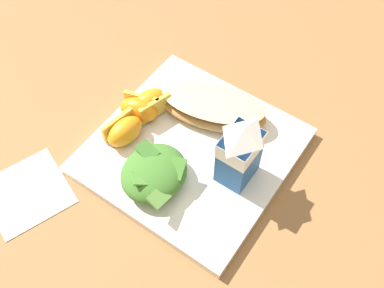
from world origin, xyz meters
The scene contains 9 objects.
ground centered at (0.00, 0.00, 0.00)m, with size 3.00×3.00×0.00m, color olive.
white_plate centered at (0.00, 0.00, 0.01)m, with size 0.28×0.28×0.02m, color white.
cheesy_pizza_bread centered at (-0.07, -0.01, 0.03)m, with size 0.13×0.19×0.04m.
green_salad_pile centered at (0.08, -0.01, 0.04)m, with size 0.10×0.09×0.04m.
milk_carton centered at (0.00, 0.08, 0.08)m, with size 0.06×0.05×0.11m.
orange_wedge_front centered at (-0.02, -0.09, 0.04)m, with size 0.07×0.05×0.04m.
orange_wedge_middle centered at (0.00, -0.10, 0.04)m, with size 0.05×0.07×0.04m.
orange_wedge_rear centered at (0.04, -0.09, 0.04)m, with size 0.07×0.05×0.04m.
paper_napkin centered at (0.19, -0.16, 0.00)m, with size 0.11×0.11×0.00m, color white.
Camera 1 is at (0.31, 0.21, 0.59)m, focal length 42.36 mm.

